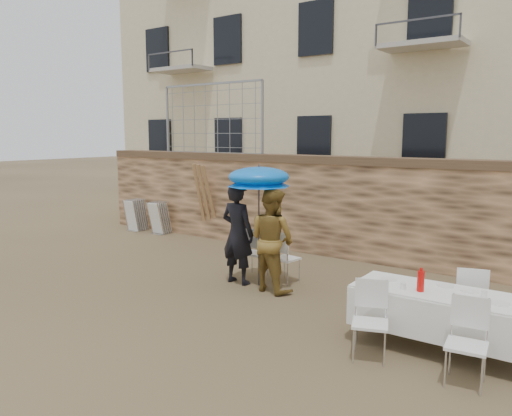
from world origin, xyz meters
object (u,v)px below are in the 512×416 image
Objects in this scene: soda_bottle at (421,281)px; umbrella at (259,180)px; table_chair_front_right at (467,343)px; chair_stack_left at (141,214)px; couple_chair_left at (255,252)px; banquet_table at (440,295)px; table_chair_front_left at (370,322)px; woman_dress at (272,240)px; couple_chair_right at (286,257)px; man_suit at (238,233)px; table_chair_back at (470,300)px; chair_stack_right at (164,217)px.

umbrella is at bearing 161.36° from soda_bottle.
chair_stack_left is at bearing 150.89° from table_chair_front_right.
couple_chair_left is 0.46× the size of banquet_table.
table_chair_front_left and table_chair_front_right have the same top height.
woman_dress reaches higher than couple_chair_right.
chair_stack_left reaches higher than banquet_table.
couple_chair_right is at bearing 176.76° from couple_chair_left.
umbrella reaches higher than man_suit.
man_suit reaches higher than table_chair_back.
table_chair_back is at bearing 75.96° from banquet_table.
soda_bottle is (3.62, -1.54, 0.43)m from couple_chair_left.
table_chair_back reaches higher than chair_stack_left.
table_chair_front_right is at bearing 166.94° from woman_dress.
banquet_table is (3.42, -0.94, -1.18)m from umbrella.
table_chair_front_right is (3.62, -2.14, 0.00)m from couple_chair_right.
couple_chair_right is 3.43m from banquet_table.
chair_stack_left is at bearing 157.30° from umbrella.
couple_chair_left is 3.69× the size of soda_bottle.
table_chair_back is 1.04× the size of chair_stack_left.
soda_bottle is at bearing 166.01° from man_suit.
umbrella is at bearing 64.46° from couple_chair_right.
couple_chair_left is 4.93m from chair_stack_right.
table_chair_back is at bearing -16.75° from chair_stack_right.
man_suit is at bearing -25.07° from chair_stack_left.
chair_stack_right is (-8.54, 2.57, -0.02)m from table_chair_back.
couple_chair_right is at bearing -73.92° from woman_dress.
banquet_table is at bearing 31.11° from table_chair_front_left.
soda_bottle is (-0.20, -0.15, 0.17)m from banquet_table.
couple_chair_right is 3.69× the size of soda_bottle.
umbrella is at bearing 128.40° from couple_chair_left.
chair_stack_left is 0.90m from chair_stack_right.
table_chair_back reaches higher than banquet_table.
woman_dress reaches higher than table_chair_front_left.
chair_stack_right reaches higher than banquet_table.
man_suit reaches higher than woman_dress.
couple_chair_left is 1.00× the size of table_chair_front_left.
man_suit is 1.93× the size of table_chair_back.
soda_bottle is (2.92, -1.54, 0.43)m from couple_chair_right.
woman_dress is 1.89× the size of table_chair_front_right.
couple_chair_left is at bearing 131.63° from umbrella.
table_chair_front_right is at bearing -40.60° from soda_bottle.
couple_chair_left is at bearing 157.01° from soda_bottle.
table_chair_front_left is (3.22, -1.59, -0.45)m from man_suit.
table_chair_back is (0.80, 1.55, 0.00)m from table_chair_front_left.
table_chair_front_left is 1.00× the size of table_chair_back.
man_suit is at bearing 133.55° from table_chair_front_left.
banquet_table is at bearing -22.01° from chair_stack_right.
man_suit is 4.63m from table_chair_front_right.
banquet_table is 9.84m from chair_stack_left.
table_chair_back reaches higher than chair_stack_right.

